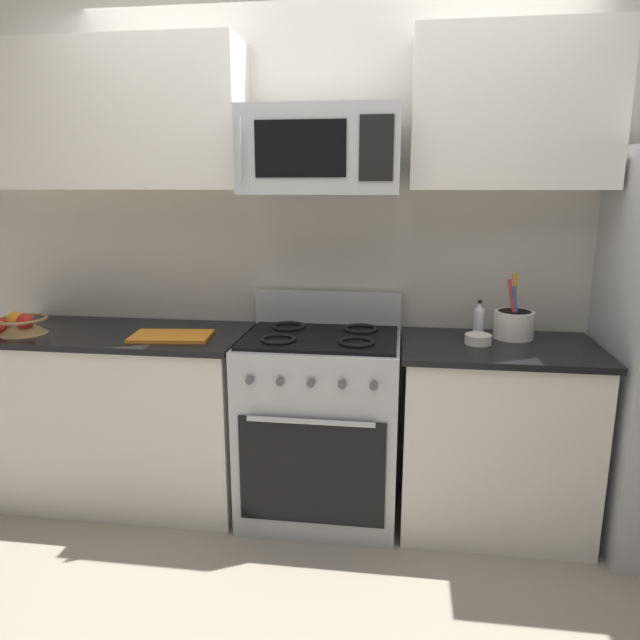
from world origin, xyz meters
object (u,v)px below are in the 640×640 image
object	(u,v)px
bottle_vinegar	(479,320)
prep_bowl	(478,339)
cutting_board	(171,336)
range_oven	(321,423)
utensil_crock	(514,323)
microwave	(322,151)
fruit_basket	(22,324)

from	to	relation	value
bottle_vinegar	prep_bowl	distance (m)	0.17
bottle_vinegar	cutting_board	bearing A→B (deg)	-170.42
range_oven	cutting_board	bearing A→B (deg)	-173.17
range_oven	utensil_crock	world-z (taller)	utensil_crock
microwave	utensil_crock	size ratio (longest dim) A/B	2.24
cutting_board	prep_bowl	distance (m)	1.46
microwave	cutting_board	size ratio (longest dim) A/B	1.89
microwave	utensil_crock	bearing A→B (deg)	6.98
microwave	cutting_board	world-z (taller)	microwave
microwave	bottle_vinegar	size ratio (longest dim) A/B	4.03
prep_bowl	fruit_basket	bearing A→B (deg)	-177.11
range_oven	microwave	bearing A→B (deg)	90.07
range_oven	prep_bowl	world-z (taller)	range_oven
fruit_basket	prep_bowl	world-z (taller)	fruit_basket
utensil_crock	cutting_board	bearing A→B (deg)	-172.19
microwave	bottle_vinegar	bearing A→B (deg)	10.26
utensil_crock	fruit_basket	size ratio (longest dim) A/B	1.35
cutting_board	prep_bowl	world-z (taller)	prep_bowl
fruit_basket	cutting_board	size ratio (longest dim) A/B	0.63
microwave	bottle_vinegar	distance (m)	1.11
utensil_crock	fruit_basket	world-z (taller)	utensil_crock
microwave	utensil_crock	distance (m)	1.22
cutting_board	bottle_vinegar	xyz separation A→B (m)	(1.48, 0.25, 0.07)
microwave	cutting_board	distance (m)	1.13
utensil_crock	cutting_board	size ratio (longest dim) A/B	0.84
utensil_crock	fruit_basket	distance (m)	2.42
bottle_vinegar	prep_bowl	size ratio (longest dim) A/B	1.43
range_oven	bottle_vinegar	size ratio (longest dim) A/B	6.16
fruit_basket	prep_bowl	bearing A→B (deg)	2.89
cutting_board	fruit_basket	bearing A→B (deg)	-178.24
fruit_basket	prep_bowl	distance (m)	2.23
utensil_crock	prep_bowl	bearing A→B (deg)	-143.09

